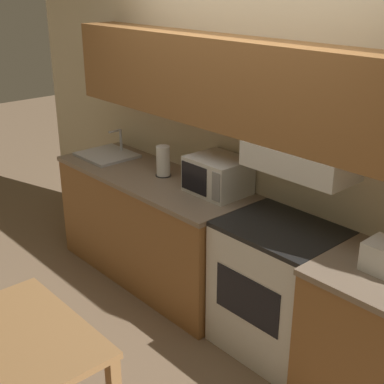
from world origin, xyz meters
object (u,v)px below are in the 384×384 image
Objects in this scene: sink_basin at (107,154)px; stove_range at (277,289)px; paper_towel_roll at (163,161)px; microwave at (218,175)px; dining_table at (5,363)px.

stove_range is at bearing 0.73° from sink_basin.
stove_range is at bearing -1.70° from paper_towel_roll.
microwave is 1.72× the size of paper_towel_roll.
stove_range reaches higher than dining_table.
microwave reaches higher than dining_table.
paper_towel_roll is (-0.54, -0.07, -0.01)m from microwave.
paper_towel_roll is at bearing 4.91° from sink_basin.
stove_range is 1.98× the size of sink_basin.
microwave reaches higher than sink_basin.
paper_towel_roll is at bearing -172.41° from microwave.
dining_table is at bearing -77.29° from microwave.
microwave is (-0.68, 0.11, 0.59)m from stove_range.
paper_towel_roll is (0.71, 0.06, 0.10)m from sink_basin.
dining_table is (1.66, -1.70, -0.28)m from sink_basin.
stove_range is 1.76m from dining_table.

